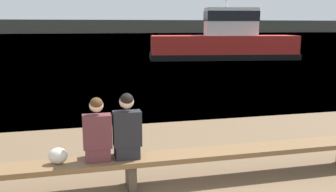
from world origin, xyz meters
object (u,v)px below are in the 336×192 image
object	(u,v)px
person_left	(97,134)
shopping_bag	(58,156)
person_right	(127,130)
bench_main	(130,163)
tugboat_red	(225,43)

from	to	relation	value
person_left	shopping_bag	bearing A→B (deg)	179.45
person_left	person_right	size ratio (longest dim) A/B	0.96
person_left	person_right	xyz separation A→B (m)	(0.44, -0.00, 0.03)
shopping_bag	bench_main	bearing A→B (deg)	-0.66
bench_main	person_right	size ratio (longest dim) A/B	8.30
person_right	shopping_bag	xyz separation A→B (m)	(-1.02, 0.01, -0.32)
person_left	bench_main	bearing A→B (deg)	-0.80
person_right	shopping_bag	size ratio (longest dim) A/B	3.67
person_right	tugboat_red	bearing A→B (deg)	63.89
person_left	person_right	world-z (taller)	person_right
tugboat_red	person_left	bearing A→B (deg)	161.95
person_left	person_right	distance (m)	0.44
person_left	person_right	bearing A→B (deg)	-0.25
shopping_bag	tugboat_red	bearing A→B (deg)	61.66
person_right	bench_main	bearing A→B (deg)	-6.46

